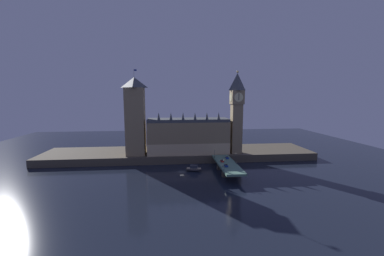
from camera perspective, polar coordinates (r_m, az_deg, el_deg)
name	(u,v)px	position (r m, az deg, el deg)	size (l,w,h in m)	color
ground_plane	(182,172)	(163.51, -2.46, -10.54)	(400.00, 400.00, 0.00)	black
embankment	(179,154)	(200.16, -3.08, -6.26)	(220.00, 42.00, 5.84)	#4C4438
parliament_hall	(188,136)	(189.20, -0.95, -1.89)	(63.96, 21.10, 33.25)	#8E7A56
clock_tower	(237,110)	(188.58, 10.77, 4.20)	(10.02, 10.13, 64.75)	#8E7A56
victoria_tower	(135,116)	(186.10, -13.59, 2.75)	(14.43, 14.43, 65.64)	#8E7A56
bridge	(227,166)	(161.70, 8.52, -9.00)	(12.18, 46.00, 6.61)	slate
car_northbound_lead	(222,161)	(163.81, 7.31, -7.91)	(1.88, 3.96, 1.34)	red
car_northbound_trail	(226,166)	(153.48, 8.24, -8.99)	(2.09, 4.20, 1.42)	navy
car_southbound_trail	(227,158)	(172.25, 8.49, -7.12)	(1.96, 4.17, 1.56)	navy
pedestrian_near_rail	(222,166)	(151.68, 7.36, -9.07)	(0.38, 0.38, 1.74)	black
pedestrian_mid_walk	(236,163)	(159.17, 10.73, -8.34)	(0.38, 0.38, 1.74)	black
street_lamp_near	(224,163)	(144.98, 7.77, -8.50)	(1.34, 0.60, 6.81)	#2D3333
street_lamp_mid	(236,157)	(161.55, 10.56, -6.83)	(1.34, 0.60, 6.99)	#2D3333
street_lamp_far	(215,152)	(172.76, 5.51, -5.77)	(1.34, 0.60, 7.03)	#2D3333
boat_upstream	(194,169)	(163.88, 0.45, -9.91)	(11.69, 6.51, 4.32)	#28282D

